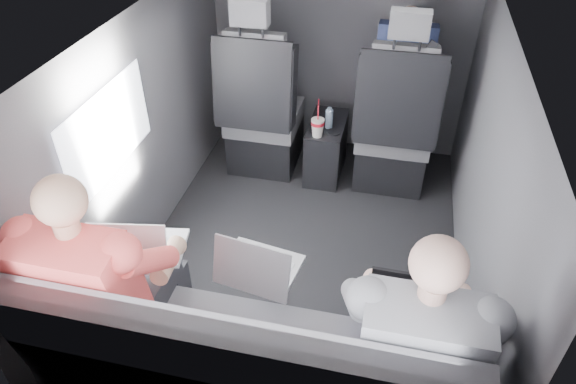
% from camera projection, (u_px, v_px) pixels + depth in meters
% --- Properties ---
extents(floor, '(2.60, 2.60, 0.00)m').
position_uv_depth(floor, '(300.00, 254.00, 3.06)').
color(floor, black).
rests_on(floor, ground).
extents(ceiling, '(2.60, 2.60, 0.00)m').
position_uv_depth(ceiling, '(305.00, 31.00, 2.24)').
color(ceiling, '#B2B2AD').
rests_on(ceiling, panel_back).
extents(panel_left, '(0.02, 2.60, 1.35)m').
position_uv_depth(panel_left, '(141.00, 139.00, 2.81)').
color(panel_left, '#56565B').
rests_on(panel_left, floor).
extents(panel_right, '(0.02, 2.60, 1.35)m').
position_uv_depth(panel_right, '(484.00, 183.00, 2.49)').
color(panel_right, '#56565B').
rests_on(panel_right, floor).
extents(panel_front, '(1.80, 0.02, 1.35)m').
position_uv_depth(panel_front, '(339.00, 61.00, 3.65)').
color(panel_front, '#56565B').
rests_on(panel_front, floor).
extents(panel_back, '(1.80, 0.02, 1.35)m').
position_uv_depth(panel_back, '(221.00, 380.00, 1.64)').
color(panel_back, '#56565B').
rests_on(panel_back, floor).
extents(side_window, '(0.02, 0.75, 0.42)m').
position_uv_depth(side_window, '(109.00, 132.00, 2.43)').
color(side_window, white).
rests_on(side_window, panel_left).
extents(seatbelt, '(0.35, 0.11, 0.59)m').
position_uv_depth(seatbelt, '(400.00, 89.00, 3.01)').
color(seatbelt, black).
rests_on(seatbelt, front_seat_right).
extents(front_seat_left, '(0.52, 0.58, 1.26)m').
position_uv_depth(front_seat_left, '(262.00, 119.00, 3.54)').
color(front_seat_left, black).
rests_on(front_seat_left, floor).
extents(front_seat_right, '(0.52, 0.58, 1.26)m').
position_uv_depth(front_seat_right, '(394.00, 133.00, 3.39)').
color(front_seat_right, black).
rests_on(front_seat_right, floor).
extents(center_console, '(0.24, 0.48, 0.41)m').
position_uv_depth(center_console, '(326.00, 148.00, 3.62)').
color(center_console, black).
rests_on(center_console, floor).
extents(rear_bench, '(1.60, 0.57, 0.92)m').
position_uv_depth(rear_bench, '(248.00, 380.00, 2.05)').
color(rear_bench, '#565559').
rests_on(rear_bench, floor).
extents(soda_cup, '(0.09, 0.09, 0.27)m').
position_uv_depth(soda_cup, '(318.00, 127.00, 3.32)').
color(soda_cup, white).
rests_on(soda_cup, center_console).
extents(water_bottle, '(0.05, 0.05, 0.15)m').
position_uv_depth(water_bottle, '(329.00, 118.00, 3.41)').
color(water_bottle, '#A4C9DF').
rests_on(water_bottle, center_console).
extents(laptop_white, '(0.36, 0.35, 0.24)m').
position_uv_depth(laptop_white, '(141.00, 248.00, 2.19)').
color(laptop_white, white).
rests_on(laptop_white, passenger_rear_left).
extents(laptop_silver, '(0.35, 0.33, 0.23)m').
position_uv_depth(laptop_silver, '(258.00, 266.00, 2.11)').
color(laptop_silver, '#B2B2B7').
rests_on(laptop_silver, rear_bench).
extents(laptop_black, '(0.30, 0.27, 0.21)m').
position_uv_depth(laptop_black, '(408.00, 294.00, 1.99)').
color(laptop_black, black).
rests_on(laptop_black, passenger_rear_right).
extents(passenger_rear_left, '(0.50, 0.62, 1.22)m').
position_uv_depth(passenger_rear_left, '(109.00, 284.00, 2.03)').
color(passenger_rear_left, '#333338').
rests_on(passenger_rear_left, rear_bench).
extents(passenger_rear_right, '(0.48, 0.61, 1.19)m').
position_uv_depth(passenger_rear_right, '(414.00, 341.00, 1.83)').
color(passenger_rear_right, navy).
rests_on(passenger_rear_right, rear_bench).
extents(passenger_front_right, '(0.37, 0.37, 0.72)m').
position_uv_depth(passenger_front_right, '(403.00, 69.00, 3.38)').
color(passenger_front_right, navy).
rests_on(passenger_front_right, front_seat_right).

